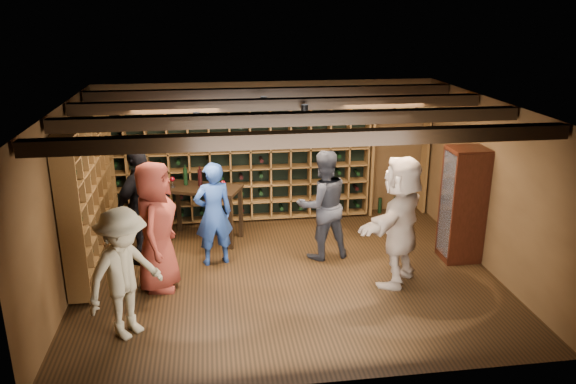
{
  "coord_description": "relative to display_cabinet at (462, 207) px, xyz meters",
  "views": [
    {
      "loc": [
        -1.03,
        -7.35,
        3.79
      ],
      "look_at": [
        0.04,
        0.2,
        1.22
      ],
      "focal_mm": 35.0,
      "sensor_mm": 36.0,
      "label": 1
    }
  ],
  "objects": [
    {
      "name": "guest_woman_black",
      "position": [
        -4.81,
        0.58,
        0.04
      ],
      "size": [
        1.02,
        1.09,
        1.8
      ],
      "primitive_type": "imported",
      "rotation": [
        0.0,
        0.0,
        4.01
      ],
      "color": "black",
      "rests_on": "ground"
    },
    {
      "name": "guest_khaki",
      "position": [
        -4.81,
        -1.46,
        -0.05
      ],
      "size": [
        1.15,
        1.17,
        1.61
      ],
      "primitive_type": "imported",
      "rotation": [
        0.0,
        0.0,
        0.82
      ],
      "color": "gray",
      "rests_on": "ground"
    },
    {
      "name": "man_grey_suit",
      "position": [
        -2.09,
        0.37,
        0.01
      ],
      "size": [
        0.94,
        0.79,
        1.72
      ],
      "primitive_type": "imported",
      "rotation": [
        0.0,
        0.0,
        3.32
      ],
      "color": "black",
      "rests_on": "ground"
    },
    {
      "name": "crate_shelf",
      "position": [
        -0.31,
        2.12,
        0.71
      ],
      "size": [
        1.2,
        0.32,
        2.07
      ],
      "color": "brown",
      "rests_on": "ground"
    },
    {
      "name": "guest_red_floral",
      "position": [
        -4.53,
        -0.3,
        0.06
      ],
      "size": [
        0.7,
        0.97,
        1.83
      ],
      "primitive_type": "imported",
      "rotation": [
        0.0,
        0.0,
        1.42
      ],
      "color": "maroon",
      "rests_on": "ground"
    },
    {
      "name": "room_shell",
      "position": [
        -2.71,
        -0.15,
        1.56
      ],
      "size": [
        6.0,
        6.0,
        6.0
      ],
      "color": "brown",
      "rests_on": "ground"
    },
    {
      "name": "wine_rack_left",
      "position": [
        -5.54,
        0.62,
        0.29
      ],
      "size": [
        0.3,
        2.65,
        2.2
      ],
      "color": "brown",
      "rests_on": "ground"
    },
    {
      "name": "man_blue_shirt",
      "position": [
        -3.75,
        0.37,
        -0.05
      ],
      "size": [
        0.66,
        0.52,
        1.6
      ],
      "primitive_type": "imported",
      "rotation": [
        0.0,
        0.0,
        3.39
      ],
      "color": "navy",
      "rests_on": "ground"
    },
    {
      "name": "tasting_table",
      "position": [
        -3.92,
        1.3,
        -0.04
      ],
      "size": [
        1.38,
        1.03,
        1.21
      ],
      "rotation": [
        0.0,
        0.0,
        -0.38
      ],
      "color": "black",
      "rests_on": "ground"
    },
    {
      "name": "guest_beige",
      "position": [
        -1.19,
        -0.6,
        0.08
      ],
      "size": [
        1.53,
        1.68,
        1.86
      ],
      "primitive_type": "imported",
      "rotation": [
        0.0,
        0.0,
        4.02
      ],
      "color": "tan",
      "rests_on": "ground"
    },
    {
      "name": "ground",
      "position": [
        -2.71,
        -0.2,
        -0.86
      ],
      "size": [
        6.0,
        6.0,
        0.0
      ],
      "primitive_type": "plane",
      "color": "black",
      "rests_on": "ground"
    },
    {
      "name": "display_cabinet",
      "position": [
        0.0,
        0.0,
        0.0
      ],
      "size": [
        0.55,
        0.5,
        1.75
      ],
      "color": "black",
      "rests_on": "ground"
    },
    {
      "name": "wine_rack_back",
      "position": [
        -3.24,
        2.13,
        0.29
      ],
      "size": [
        4.65,
        0.3,
        2.2
      ],
      "color": "brown",
      "rests_on": "ground"
    }
  ]
}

